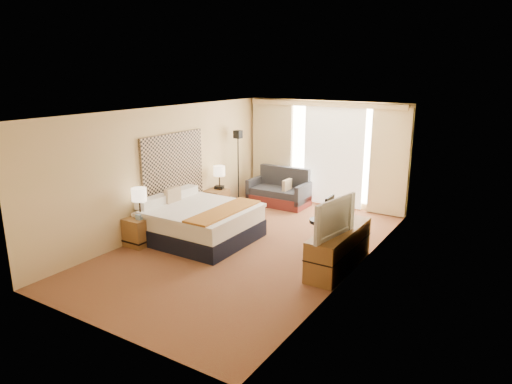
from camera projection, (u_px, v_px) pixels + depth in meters
The scene contains 21 objects.
floor at pixel (250, 246), 8.85m from camera, with size 4.20×7.00×0.02m, color maroon.
ceiling at pixel (249, 111), 8.18m from camera, with size 4.20×7.00×0.02m, color white.
wall_back at pixel (325, 153), 11.38m from camera, with size 4.20×0.02×2.60m, color #E6BD8C.
wall_front at pixel (97, 238), 5.65m from camera, with size 4.20×0.02×2.60m, color #E6BD8C.
wall_left at pixel (165, 169), 9.59m from camera, with size 0.02×7.00×2.60m, color #E6BD8C.
wall_right at pixel (357, 197), 7.44m from camera, with size 0.02×7.00×2.60m, color #E6BD8C.
headboard at pixel (173, 168), 9.74m from camera, with size 0.06×1.85×1.50m, color black.
nightstand_left at pixel (140, 231), 8.88m from camera, with size 0.45×0.52×0.55m, color olive.
nightstand_right at pixel (217, 201), 10.93m from camera, with size 0.45×0.52×0.55m, color olive.
media_dresser at pixel (339, 248), 7.83m from camera, with size 0.50×1.80×0.70m, color olive.
window at pixel (334, 154), 11.23m from camera, with size 2.30×0.02×2.30m, color white.
curtains at pixel (323, 150), 11.27m from camera, with size 4.12×0.19×2.56m.
bed at pixel (200, 222), 9.15m from camera, with size 2.01×1.84×0.98m.
loveseat at pixel (280, 193), 11.54m from camera, with size 1.50×0.81×0.93m.
floor_lamp at pixel (238, 153), 11.32m from camera, with size 0.24×0.24×1.88m.
desk_chair at pixel (323, 223), 8.85m from camera, with size 0.48×0.48×0.99m.
lamp_left at pixel (139, 195), 8.65m from camera, with size 0.29×0.29×0.60m.
lamp_right at pixel (219, 171), 10.78m from camera, with size 0.27×0.27×0.57m.
tissue_box at pixel (140, 217), 8.70m from camera, with size 0.12×0.12×0.11m, color #89ADD4.
telephone at pixel (219, 187), 10.94m from camera, with size 0.20×0.16×0.08m, color black.
television at pixel (329, 217), 7.37m from camera, with size 1.12×0.15×0.64m, color black.
Camera 1 is at (4.49, -6.96, 3.32)m, focal length 32.00 mm.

